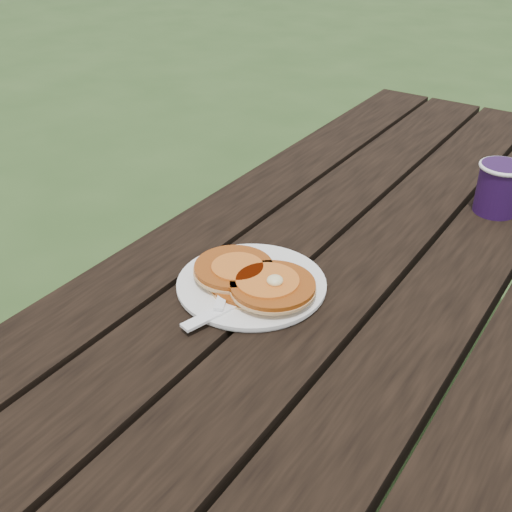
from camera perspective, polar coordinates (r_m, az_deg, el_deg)
The scene contains 6 objects.
picnic_table at distance 1.38m, azimuth 8.55°, elevation -13.43°, with size 1.36×1.80×0.75m.
plate at distance 1.04m, azimuth -0.40°, elevation -2.59°, with size 0.23×0.23×0.01m, color white.
pancake_stack at distance 1.02m, azimuth -0.18°, elevation -2.09°, with size 0.21×0.14×0.04m.
knife at distance 0.98m, azimuth -2.12°, elevation -4.36°, with size 0.02×0.18×0.01m, color white.
fork at distance 1.01m, azimuth -2.76°, elevation -2.96°, with size 0.03×0.16×0.01m, color white, non-canonical shape.
coffee_cup at distance 1.33m, azimuth 20.81°, elevation 5.90°, with size 0.09×0.09×0.10m.
Camera 1 is at (0.37, -0.91, 1.34)m, focal length 45.00 mm.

